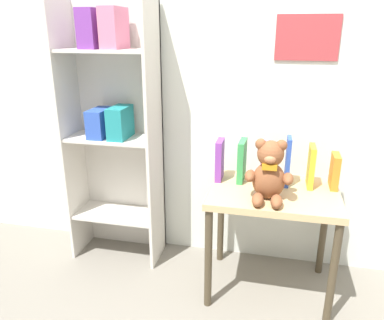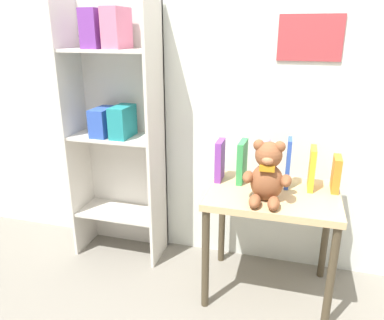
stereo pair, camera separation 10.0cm
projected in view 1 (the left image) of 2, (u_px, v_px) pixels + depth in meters
The scene contains 10 objects.
wall_back at pixel (271, 60), 2.10m from camera, with size 4.80×0.07×2.50m.
bookshelf_side at pixel (114, 119), 2.25m from camera, with size 0.56×0.28×1.59m.
display_table at pixel (273, 206), 2.00m from camera, with size 0.67×0.50×0.61m.
teddy_bear at pixel (269, 173), 1.83m from camera, with size 0.24×0.21×0.31m.
book_standing_purple at pixel (220, 160), 2.09m from camera, with size 0.04×0.13×0.23m, color purple.
book_standing_green at pixel (242, 161), 2.07m from camera, with size 0.03×0.15×0.23m, color #33934C.
book_standing_pink at pixel (264, 162), 2.04m from camera, with size 0.03×0.14×0.24m, color #D17093.
book_standing_blue at pixel (288, 161), 2.01m from camera, with size 0.02×0.11×0.27m, color #2D51B7.
book_standing_yellow at pixel (311, 166), 2.00m from camera, with size 0.03×0.14×0.23m, color gold.
book_standing_orange at pixel (335, 171), 1.98m from camera, with size 0.04×0.13×0.18m, color orange.
Camera 1 is at (0.05, -0.78, 1.42)m, focal length 35.00 mm.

